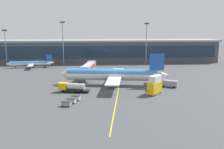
# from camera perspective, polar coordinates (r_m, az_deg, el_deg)

# --- Properties ---
(ground_plane) EXTENTS (700.00, 700.00, 0.00)m
(ground_plane) POSITION_cam_1_polar(r_m,az_deg,el_deg) (90.50, 0.36, -3.77)
(ground_plane) COLOR #47494F
(apron_lead_in_line) EXTENTS (11.58, 79.24, 0.01)m
(apron_lead_in_line) POSITION_cam_1_polar(r_m,az_deg,el_deg) (92.59, 1.42, -3.44)
(apron_lead_in_line) COLOR yellow
(apron_lead_in_line) RESTS_ON ground_plane
(terminal_building) EXTENTS (166.52, 17.39, 14.23)m
(terminal_building) POSITION_cam_1_polar(r_m,az_deg,el_deg) (164.21, -5.41, 5.19)
(terminal_building) COLOR #424751
(terminal_building) RESTS_ON ground_plane
(main_airliner) EXTENTS (43.31, 34.34, 12.34)m
(main_airliner) POSITION_cam_1_polar(r_m,az_deg,el_deg) (99.68, 0.09, -0.02)
(main_airliner) COLOR white
(main_airliner) RESTS_ON ground_plane
(jet_bridge) EXTENTS (6.65, 20.17, 6.78)m
(jet_bridge) POSITION_cam_1_polar(r_m,az_deg,el_deg) (111.81, -5.17, 1.60)
(jet_bridge) COLOR #B2B7BC
(jet_bridge) RESTS_ON ground_plane
(fuel_tanker) EXTENTS (11.08, 4.75, 3.25)m
(fuel_tanker) POSITION_cam_1_polar(r_m,az_deg,el_deg) (90.18, -8.87, -2.81)
(fuel_tanker) COLOR #232326
(fuel_tanker) RESTS_ON ground_plane
(catering_lift) EXTENTS (6.20, 6.87, 6.30)m
(catering_lift) POSITION_cam_1_polar(r_m,az_deg,el_deg) (87.62, 9.48, -2.34)
(catering_lift) COLOR yellow
(catering_lift) RESTS_ON ground_plane
(lavatory_truck) EXTENTS (6.18, 4.88, 2.50)m
(lavatory_truck) POSITION_cam_1_polar(r_m,az_deg,el_deg) (99.26, 12.60, -1.90)
(lavatory_truck) COLOR gray
(lavatory_truck) RESTS_ON ground_plane
(baggage_cart_0) EXTENTS (3.02, 2.37, 1.48)m
(baggage_cart_0) POSITION_cam_1_polar(r_m,az_deg,el_deg) (74.93, -10.05, -6.38)
(baggage_cart_0) COLOR gray
(baggage_cart_0) RESTS_ON ground_plane
(baggage_cart_1) EXTENTS (3.02, 2.37, 1.48)m
(baggage_cart_1) POSITION_cam_1_polar(r_m,az_deg,el_deg) (77.69, -9.01, -5.73)
(baggage_cart_1) COLOR #B2B7BC
(baggage_cart_1) RESTS_ON ground_plane
(baggage_cart_2) EXTENTS (3.02, 2.37, 1.48)m
(baggage_cart_2) POSITION_cam_1_polar(r_m,az_deg,el_deg) (80.48, -8.04, -5.13)
(baggage_cart_2) COLOR #B2B7BC
(baggage_cart_2) RESTS_ON ground_plane
(commuter_jet_far) EXTENTS (26.26, 20.88, 6.95)m
(commuter_jet_far) POSITION_cam_1_polar(r_m,az_deg,el_deg) (149.91, -17.63, 2.37)
(commuter_jet_far) COLOR white
(commuter_jet_far) RESTS_ON ground_plane
(apron_light_mast_0) EXTENTS (2.80, 0.50, 25.33)m
(apron_light_mast_0) POSITION_cam_1_polar(r_m,az_deg,el_deg) (152.72, -10.82, 7.48)
(apron_light_mast_0) COLOR gray
(apron_light_mast_0) RESTS_ON ground_plane
(apron_light_mast_1) EXTENTS (2.80, 0.50, 20.77)m
(apron_light_mast_1) POSITION_cam_1_polar(r_m,az_deg,el_deg) (159.95, -22.56, 6.15)
(apron_light_mast_1) COLOR gray
(apron_light_mast_1) RESTS_ON ground_plane
(apron_light_mast_2) EXTENTS (2.80, 0.50, 24.60)m
(apron_light_mast_2) POSITION_cam_1_polar(r_m,az_deg,el_deg) (154.91, 7.64, 7.48)
(apron_light_mast_2) COLOR gray
(apron_light_mast_2) RESTS_ON ground_plane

